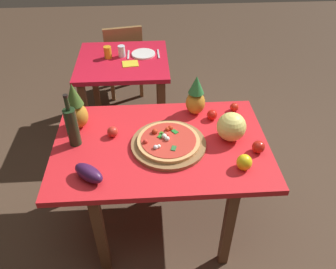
{
  "coord_description": "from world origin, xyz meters",
  "views": [
    {
      "loc": [
        -0.06,
        -1.64,
        2.16
      ],
      "look_at": [
        0.05,
        0.02,
        0.8
      ],
      "focal_mm": 35.93,
      "sensor_mm": 36.0,
      "label": 1
    }
  ],
  "objects_px": {
    "pineapple_left": "(196,97)",
    "tomato_at_corner": "(258,147)",
    "tomato_beside_pepper": "(234,107)",
    "pineapple_right": "(76,108)",
    "drinking_glass_water": "(122,51)",
    "tomato_near_board": "(113,132)",
    "drinking_glass_juice": "(108,52)",
    "display_table": "(161,153)",
    "dining_chair": "(124,56)",
    "wine_bottle": "(72,126)",
    "napkin_folded": "(130,64)",
    "eggplant": "(89,173)",
    "knife_utensil": "(158,54)",
    "tomato_by_bottle": "(212,115)",
    "fork_utensil": "(128,55)",
    "pizza": "(168,141)",
    "pizza_board": "(169,144)",
    "melon": "(231,127)",
    "bell_pepper": "(244,162)",
    "background_table": "(124,72)",
    "dinner_plate": "(143,54)"
  },
  "relations": [
    {
      "from": "pineapple_left",
      "to": "tomato_at_corner",
      "type": "xyz_separation_m",
      "value": [
        0.34,
        -0.44,
        -0.09
      ]
    },
    {
      "from": "pineapple_left",
      "to": "tomato_beside_pepper",
      "type": "distance_m",
      "value": 0.3
    },
    {
      "from": "pineapple_right",
      "to": "drinking_glass_water",
      "type": "xyz_separation_m",
      "value": [
        0.24,
        1.04,
        -0.1
      ]
    },
    {
      "from": "tomato_near_board",
      "to": "drinking_glass_juice",
      "type": "relative_size",
      "value": 0.66
    },
    {
      "from": "display_table",
      "to": "tomato_at_corner",
      "type": "bearing_deg",
      "value": -11.58
    },
    {
      "from": "dining_chair",
      "to": "wine_bottle",
      "type": "height_order",
      "value": "wine_bottle"
    },
    {
      "from": "dining_chair",
      "to": "napkin_folded",
      "type": "bearing_deg",
      "value": 88.8
    },
    {
      "from": "pineapple_left",
      "to": "eggplant",
      "type": "height_order",
      "value": "pineapple_left"
    },
    {
      "from": "tomato_beside_pepper",
      "to": "knife_utensil",
      "type": "distance_m",
      "value": 1.08
    },
    {
      "from": "tomato_by_bottle",
      "to": "fork_utensil",
      "type": "relative_size",
      "value": 0.4
    },
    {
      "from": "pizza",
      "to": "napkin_folded",
      "type": "bearing_deg",
      "value": 103.22
    },
    {
      "from": "pizza_board",
      "to": "tomato_by_bottle",
      "type": "distance_m",
      "value": 0.42
    },
    {
      "from": "dining_chair",
      "to": "tomato_near_board",
      "type": "relative_size",
      "value": 11.9
    },
    {
      "from": "melon",
      "to": "drinking_glass_water",
      "type": "xyz_separation_m",
      "value": [
        -0.75,
        1.24,
        -0.04
      ]
    },
    {
      "from": "drinking_glass_water",
      "to": "drinking_glass_juice",
      "type": "bearing_deg",
      "value": -171.16
    },
    {
      "from": "melon",
      "to": "bell_pepper",
      "type": "distance_m",
      "value": 0.28
    },
    {
      "from": "fork_utensil",
      "to": "napkin_folded",
      "type": "distance_m",
      "value": 0.18
    },
    {
      "from": "tomato_beside_pepper",
      "to": "drinking_glass_water",
      "type": "distance_m",
      "value": 1.26
    },
    {
      "from": "background_table",
      "to": "bell_pepper",
      "type": "bearing_deg",
      "value": -62.11
    },
    {
      "from": "bell_pepper",
      "to": "tomato_near_board",
      "type": "height_order",
      "value": "bell_pepper"
    },
    {
      "from": "bell_pepper",
      "to": "drinking_glass_juice",
      "type": "distance_m",
      "value": 1.74
    },
    {
      "from": "bell_pepper",
      "to": "drinking_glass_water",
      "type": "distance_m",
      "value": 1.7
    },
    {
      "from": "dining_chair",
      "to": "pizza",
      "type": "relative_size",
      "value": 2.15
    },
    {
      "from": "fork_utensil",
      "to": "tomato_near_board",
      "type": "bearing_deg",
      "value": -93.51
    },
    {
      "from": "background_table",
      "to": "melon",
      "type": "relative_size",
      "value": 4.42
    },
    {
      "from": "dining_chair",
      "to": "tomato_at_corner",
      "type": "relative_size",
      "value": 10.72
    },
    {
      "from": "pineapple_left",
      "to": "melon",
      "type": "height_order",
      "value": "pineapple_left"
    },
    {
      "from": "tomato_at_corner",
      "to": "dinner_plate",
      "type": "bearing_deg",
      "value": 116.47
    },
    {
      "from": "pizza",
      "to": "display_table",
      "type": "bearing_deg",
      "value": 149.4
    },
    {
      "from": "melon",
      "to": "tomato_at_corner",
      "type": "height_order",
      "value": "melon"
    },
    {
      "from": "napkin_folded",
      "to": "display_table",
      "type": "bearing_deg",
      "value": -78.66
    },
    {
      "from": "pineapple_left",
      "to": "knife_utensil",
      "type": "relative_size",
      "value": 1.64
    },
    {
      "from": "wine_bottle",
      "to": "drinking_glass_juice",
      "type": "relative_size",
      "value": 3.39
    },
    {
      "from": "tomato_beside_pepper",
      "to": "tomato_at_corner",
      "type": "distance_m",
      "value": 0.45
    },
    {
      "from": "drinking_glass_water",
      "to": "napkin_folded",
      "type": "relative_size",
      "value": 0.74
    },
    {
      "from": "background_table",
      "to": "wine_bottle",
      "type": "relative_size",
      "value": 2.26
    },
    {
      "from": "pineapple_right",
      "to": "eggplant",
      "type": "distance_m",
      "value": 0.52
    },
    {
      "from": "display_table",
      "to": "bell_pepper",
      "type": "distance_m",
      "value": 0.55
    },
    {
      "from": "dinner_plate",
      "to": "pineapple_left",
      "type": "bearing_deg",
      "value": -69.3
    },
    {
      "from": "bell_pepper",
      "to": "tomato_by_bottle",
      "type": "distance_m",
      "value": 0.5
    },
    {
      "from": "tomato_beside_pepper",
      "to": "tomato_by_bottle",
      "type": "bearing_deg",
      "value": -153.04
    },
    {
      "from": "melon",
      "to": "tomato_at_corner",
      "type": "xyz_separation_m",
      "value": [
        0.15,
        -0.14,
        -0.05
      ]
    },
    {
      "from": "dinner_plate",
      "to": "drinking_glass_water",
      "type": "bearing_deg",
      "value": -173.55
    },
    {
      "from": "pineapple_right",
      "to": "tomato_near_board",
      "type": "bearing_deg",
      "value": -27.33
    },
    {
      "from": "dinner_plate",
      "to": "knife_utensil",
      "type": "relative_size",
      "value": 1.22
    },
    {
      "from": "pineapple_left",
      "to": "melon",
      "type": "xyz_separation_m",
      "value": [
        0.19,
        -0.3,
        -0.04
      ]
    },
    {
      "from": "tomato_at_corner",
      "to": "drinking_glass_water",
      "type": "bearing_deg",
      "value": 123.01
    },
    {
      "from": "dining_chair",
      "to": "tomato_beside_pepper",
      "type": "height_order",
      "value": "dining_chair"
    },
    {
      "from": "tomato_at_corner",
      "to": "pineapple_right",
      "type": "bearing_deg",
      "value": 163.66
    },
    {
      "from": "pineapple_right",
      "to": "knife_utensil",
      "type": "relative_size",
      "value": 1.86
    }
  ]
}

